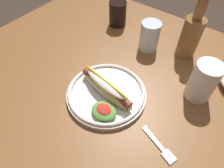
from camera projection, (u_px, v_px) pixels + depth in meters
name	position (u px, v px, depth m)	size (l,w,h in m)	color
ground_plane	(126.00, 161.00, 1.23)	(8.00, 8.00, 0.00)	#3D2D23
dining_table	(135.00, 102.00, 0.73)	(1.36, 0.97, 0.74)	brown
hot_dog_plate	(106.00, 92.00, 0.62)	(0.26, 0.26, 0.08)	silver
fork	(161.00, 147.00, 0.53)	(0.12, 0.06, 0.00)	silver
soda_cup	(118.00, 14.00, 0.86)	(0.08, 0.08, 0.11)	black
water_cup	(150.00, 36.00, 0.75)	(0.08, 0.08, 0.11)	silver
extra_cup	(203.00, 82.00, 0.59)	(0.08, 0.08, 0.13)	white
glass_bottle	(191.00, 35.00, 0.70)	(0.07, 0.07, 0.24)	brown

